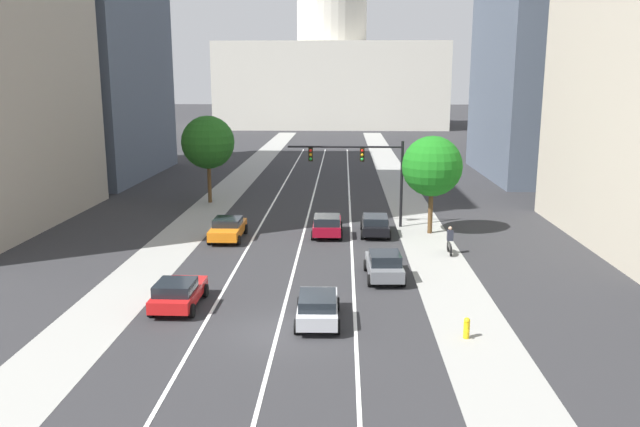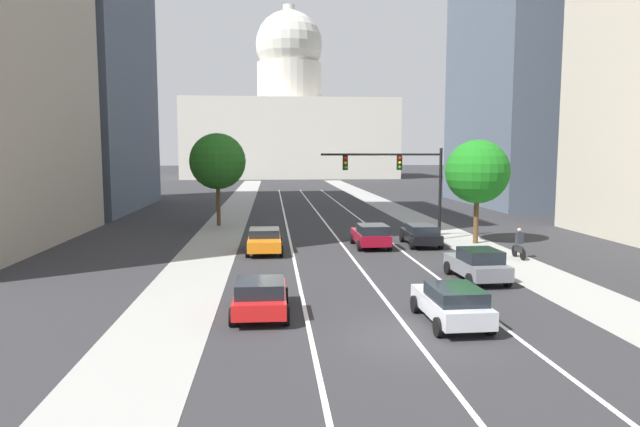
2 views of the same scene
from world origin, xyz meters
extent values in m
plane|color=#2B2B2D|center=(0.00, 40.00, 0.00)|extent=(400.00, 400.00, 0.00)
cube|color=gray|center=(-8.28, 35.00, 0.01)|extent=(3.41, 130.00, 0.01)
cube|color=gray|center=(8.28, 35.00, 0.01)|extent=(3.41, 130.00, 0.01)
cube|color=white|center=(-3.29, 25.00, 0.01)|extent=(0.16, 90.00, 0.01)
cube|color=white|center=(0.00, 25.00, 0.01)|extent=(0.16, 90.00, 0.01)
cube|color=white|center=(3.29, 25.00, 0.01)|extent=(0.16, 90.00, 0.01)
cube|color=#4C5666|center=(-26.52, 42.77, 15.44)|extent=(16.65, 21.54, 30.87)
cube|color=beige|center=(0.00, 117.53, 8.95)|extent=(48.45, 25.54, 17.91)
cylinder|color=beige|center=(0.00, 117.53, 22.35)|extent=(15.06, 15.06, 8.88)
cube|color=red|center=(-4.94, 3.01, 0.60)|extent=(1.88, 4.06, 0.56)
cube|color=black|center=(-4.94, 2.46, 1.13)|extent=(1.71, 1.93, 0.51)
cylinder|color=black|center=(-5.84, 4.39, 0.32)|extent=(0.23, 0.64, 0.64)
cylinder|color=black|center=(-4.00, 4.37, 0.32)|extent=(0.23, 0.64, 0.64)
cylinder|color=black|center=(-5.87, 1.64, 0.32)|extent=(0.23, 0.64, 0.64)
cylinder|color=black|center=(-4.03, 1.62, 0.32)|extent=(0.23, 0.64, 0.64)
cube|color=black|center=(4.94, 17.37, 0.60)|extent=(1.87, 4.23, 0.57)
cube|color=black|center=(4.93, 17.06, 1.13)|extent=(1.69, 2.24, 0.48)
cylinder|color=black|center=(4.07, 18.81, 0.32)|extent=(0.23, 0.64, 0.64)
cylinder|color=black|center=(5.86, 18.77, 0.32)|extent=(0.23, 0.64, 0.64)
cylinder|color=black|center=(4.01, 15.96, 0.32)|extent=(0.23, 0.64, 0.64)
cylinder|color=black|center=(5.80, 15.92, 0.32)|extent=(0.23, 0.64, 0.64)
cube|color=slate|center=(4.94, 7.63, 0.64)|extent=(1.89, 4.08, 0.64)
cube|color=black|center=(4.95, 7.25, 1.24)|extent=(1.67, 1.96, 0.56)
cylinder|color=black|center=(4.02, 8.96, 0.32)|extent=(0.25, 0.65, 0.64)
cylinder|color=black|center=(5.74, 9.03, 0.32)|extent=(0.25, 0.65, 0.64)
cylinder|color=black|center=(4.13, 6.23, 0.32)|extent=(0.25, 0.65, 0.64)
cylinder|color=black|center=(5.85, 6.30, 0.32)|extent=(0.25, 0.65, 0.64)
cube|color=#B2B5BA|center=(1.65, 1.35, 0.62)|extent=(1.80, 4.05, 0.61)
cube|color=black|center=(1.65, 0.88, 1.16)|extent=(1.62, 2.19, 0.47)
cylinder|color=black|center=(0.76, 2.70, 0.32)|extent=(0.23, 0.64, 0.64)
cylinder|color=black|center=(2.48, 2.73, 0.32)|extent=(0.23, 0.64, 0.64)
cylinder|color=black|center=(0.81, -0.04, 0.32)|extent=(0.23, 0.64, 0.64)
cylinder|color=black|center=(2.53, 0.00, 0.32)|extent=(0.23, 0.64, 0.64)
cube|color=orange|center=(-4.94, 15.75, 0.64)|extent=(1.91, 4.53, 0.63)
cube|color=black|center=(-4.94, 15.76, 1.19)|extent=(1.75, 2.04, 0.47)
cylinder|color=black|center=(-5.89, 17.28, 0.32)|extent=(0.22, 0.64, 0.64)
cylinder|color=black|center=(-3.99, 17.29, 0.32)|extent=(0.22, 0.64, 0.64)
cylinder|color=black|center=(-5.88, 14.21, 0.32)|extent=(0.22, 0.64, 0.64)
cylinder|color=black|center=(-3.98, 14.22, 0.32)|extent=(0.22, 0.64, 0.64)
cube|color=maroon|center=(1.65, 17.09, 0.64)|extent=(1.90, 4.19, 0.64)
cube|color=black|center=(1.65, 16.25, 1.24)|extent=(1.73, 2.13, 0.55)
cylinder|color=black|center=(0.70, 18.50, 0.32)|extent=(0.23, 0.64, 0.64)
cylinder|color=black|center=(2.56, 18.52, 0.32)|extent=(0.23, 0.64, 0.64)
cylinder|color=black|center=(0.73, 15.66, 0.32)|extent=(0.23, 0.64, 0.64)
cylinder|color=black|center=(2.59, 15.68, 0.32)|extent=(0.23, 0.64, 0.64)
cylinder|color=black|center=(6.88, 19.74, 3.10)|extent=(0.20, 0.20, 6.20)
cylinder|color=black|center=(2.83, 19.74, 5.77)|extent=(8.11, 0.14, 0.14)
cube|color=black|center=(4.04, 19.74, 5.22)|extent=(0.32, 0.28, 0.96)
sphere|color=red|center=(4.04, 19.59, 5.52)|extent=(0.20, 0.20, 0.20)
sphere|color=orange|center=(4.04, 19.59, 5.22)|extent=(0.20, 0.20, 0.20)
sphere|color=green|center=(4.04, 19.59, 4.92)|extent=(0.20, 0.20, 0.20)
cube|color=black|center=(0.40, 19.74, 5.22)|extent=(0.32, 0.28, 0.96)
sphere|color=red|center=(0.40, 19.59, 5.52)|extent=(0.20, 0.20, 0.20)
sphere|color=orange|center=(0.40, 19.59, 5.22)|extent=(0.20, 0.20, 0.20)
sphere|color=green|center=(0.40, 19.59, 4.92)|extent=(0.20, 0.20, 0.20)
cylinder|color=yellow|center=(7.84, -0.26, 0.35)|extent=(0.26, 0.26, 0.70)
sphere|color=yellow|center=(7.84, -0.26, 0.78)|extent=(0.26, 0.26, 0.26)
cylinder|color=yellow|center=(7.84, -0.42, 0.39)|extent=(0.10, 0.12, 0.10)
cylinder|color=black|center=(9.22, 12.06, 0.33)|extent=(0.05, 0.66, 0.66)
cylinder|color=black|center=(9.23, 13.10, 0.33)|extent=(0.05, 0.66, 0.66)
cube|color=black|center=(9.23, 12.58, 0.55)|extent=(0.06, 1.00, 0.36)
cube|color=#262833|center=(9.23, 12.53, 1.18)|extent=(0.36, 0.28, 0.64)
sphere|color=tan|center=(9.23, 12.60, 1.61)|extent=(0.22, 0.22, 0.22)
cylinder|color=#51381E|center=(8.74, 17.90, 1.62)|extent=(0.32, 0.32, 3.24)
sphere|color=#196D19|center=(8.74, 17.90, 4.68)|extent=(4.11, 4.11, 4.11)
cylinder|color=#51381E|center=(-8.77, 28.31, 1.81)|extent=(0.32, 0.32, 3.63)
sphere|color=#205A1A|center=(-8.77, 28.31, 5.20)|extent=(4.49, 4.49, 4.49)
camera|label=1|loc=(2.71, -24.82, 10.49)|focal=35.42mm
camera|label=2|loc=(-4.51, -17.02, 5.90)|focal=31.31mm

